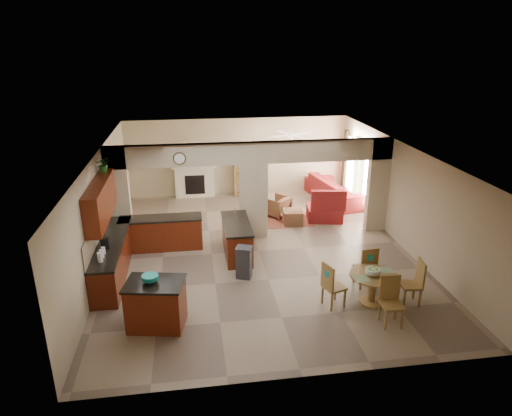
{
  "coord_description": "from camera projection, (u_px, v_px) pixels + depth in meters",
  "views": [
    {
      "loc": [
        -1.71,
        -11.13,
        5.44
      ],
      "look_at": [
        -0.02,
        0.3,
        1.14
      ],
      "focal_mm": 32.0,
      "sensor_mm": 36.0,
      "label": 1
    }
  ],
  "objects": [
    {
      "name": "drape_a_right",
      "position": [
        361.0,
        174.0,
        15.26
      ],
      "size": [
        0.1,
        0.28,
        2.3
      ],
      "primitive_type": "cube",
      "color": "#43261B",
      "rests_on": "wall_right"
    },
    {
      "name": "wall_clock",
      "position": [
        180.0,
        159.0,
        12.11
      ],
      "size": [
        0.34,
        0.03,
        0.34
      ],
      "primitive_type": "cylinder",
      "rotation": [
        1.57,
        0.0,
        0.0
      ],
      "color": "#50331A",
      "rests_on": "partition_header"
    },
    {
      "name": "sofa",
      "position": [
        335.0,
        190.0,
        16.18
      ],
      "size": [
        2.95,
        1.58,
        0.82
      ],
      "primitive_type": "imported",
      "rotation": [
        0.0,
        0.0,
        1.75
      ],
      "color": "maroon",
      "rests_on": "floor"
    },
    {
      "name": "chair_east",
      "position": [
        415.0,
        281.0,
        9.8
      ],
      "size": [
        0.45,
        0.45,
        1.02
      ],
      "rotation": [
        0.0,
        0.0,
        4.63
      ],
      "color": "olive",
      "rests_on": "floor"
    },
    {
      "name": "drape_b_right",
      "position": [
        345.0,
        161.0,
        16.83
      ],
      "size": [
        0.1,
        0.28,
        2.3
      ],
      "primitive_type": "cube",
      "color": "#43261B",
      "rests_on": "wall_right"
    },
    {
      "name": "wall_front",
      "position": [
        306.0,
        307.0,
        7.32
      ],
      "size": [
        8.0,
        0.0,
        8.0
      ],
      "primitive_type": "plane",
      "rotation": [
        -1.57,
        0.0,
        0.0
      ],
      "color": "tan",
      "rests_on": "floor"
    },
    {
      "name": "chair_south",
      "position": [
        391.0,
        298.0,
        9.14
      ],
      "size": [
        0.43,
        0.44,
        1.02
      ],
      "rotation": [
        0.0,
        0.0,
        -0.02
      ],
      "color": "olive",
      "rests_on": "floor"
    },
    {
      "name": "drape_a_left",
      "position": [
        375.0,
        184.0,
        14.14
      ],
      "size": [
        0.1,
        0.28,
        2.3
      ],
      "primitive_type": "cube",
      "color": "#43261B",
      "rests_on": "wall_right"
    },
    {
      "name": "rug",
      "position": [
        286.0,
        220.0,
        14.56
      ],
      "size": [
        1.6,
        1.3,
        0.01
      ],
      "primitive_type": "cube",
      "color": "#9C4938",
      "rests_on": "floor"
    },
    {
      "name": "partition_left_pier",
      "position": [
        119.0,
        197.0,
        12.38
      ],
      "size": [
        0.6,
        0.25,
        2.8
      ],
      "primitive_type": "cube",
      "color": "tan",
      "rests_on": "floor"
    },
    {
      "name": "partition_center_pier",
      "position": [
        253.0,
        201.0,
        12.99
      ],
      "size": [
        0.8,
        0.25,
        2.2
      ],
      "primitive_type": "cube",
      "color": "tan",
      "rests_on": "floor"
    },
    {
      "name": "ottoman",
      "position": [
        293.0,
        217.0,
        14.22
      ],
      "size": [
        0.67,
        0.67,
        0.43
      ],
      "primitive_type": "cube",
      "rotation": [
        0.0,
        0.0,
        -0.14
      ],
      "color": "maroon",
      "rests_on": "floor"
    },
    {
      "name": "fruit_bowl",
      "position": [
        373.0,
        272.0,
        9.7
      ],
      "size": [
        0.32,
        0.32,
        0.17
      ],
      "primitive_type": "cylinder",
      "color": "#76BA27",
      "rests_on": "dining_table"
    },
    {
      "name": "window_b",
      "position": [
        351.0,
        165.0,
        16.28
      ],
      "size": [
        0.02,
        0.9,
        1.9
      ],
      "primitive_type": "cube",
      "color": "white",
      "rests_on": "wall_right"
    },
    {
      "name": "wall_left",
      "position": [
        101.0,
        211.0,
        11.41
      ],
      "size": [
        0.0,
        10.0,
        10.0
      ],
      "primitive_type": "plane",
      "rotation": [
        1.57,
        0.0,
        1.57
      ],
      "color": "tan",
      "rests_on": "floor"
    },
    {
      "name": "wall_back",
      "position": [
        238.0,
        157.0,
        16.6
      ],
      "size": [
        8.0,
        0.0,
        8.0
      ],
      "primitive_type": "plane",
      "rotation": [
        1.57,
        0.0,
        0.0
      ],
      "color": "tan",
      "rests_on": "floor"
    },
    {
      "name": "fireplace",
      "position": [
        195.0,
        181.0,
        16.49
      ],
      "size": [
        1.6,
        0.35,
        1.2
      ],
      "color": "silver",
      "rests_on": "floor"
    },
    {
      "name": "armchair",
      "position": [
        277.0,
        206.0,
        14.83
      ],
      "size": [
        1.0,
        1.0,
        0.65
      ],
      "primitive_type": "imported",
      "rotation": [
        0.0,
        0.0,
        3.86
      ],
      "color": "maroon",
      "rests_on": "floor"
    },
    {
      "name": "trash_can",
      "position": [
        244.0,
        263.0,
        10.95
      ],
      "size": [
        0.43,
        0.4,
        0.74
      ],
      "primitive_type": "cube",
      "rotation": [
        0.0,
        0.0,
        -0.35
      ],
      "color": "#2C2C2F",
      "rests_on": "floor"
    },
    {
      "name": "kitchen_island",
      "position": [
        156.0,
        304.0,
        9.06
      ],
      "size": [
        1.26,
        1.0,
        0.98
      ],
      "rotation": [
        0.0,
        0.0,
        -0.18
      ],
      "color": "#480B08",
      "rests_on": "floor"
    },
    {
      "name": "peninsula",
      "position": [
        237.0,
        239.0,
        12.1
      ],
      "size": [
        0.7,
        1.85,
        0.91
      ],
      "color": "#480B08",
      "rests_on": "floor"
    },
    {
      "name": "chaise",
      "position": [
        324.0,
        213.0,
        14.55
      ],
      "size": [
        1.21,
        1.05,
        0.43
      ],
      "primitive_type": "cube",
      "rotation": [
        0.0,
        0.0,
        -0.16
      ],
      "color": "maroon",
      "rests_on": "floor"
    },
    {
      "name": "floor",
      "position": [
        258.0,
        251.0,
        12.45
      ],
      "size": [
        10.0,
        10.0,
        0.0
      ],
      "primitive_type": "plane",
      "color": "#83705A",
      "rests_on": "ground"
    },
    {
      "name": "shelving_unit",
      "position": [
        248.0,
        171.0,
        16.65
      ],
      "size": [
        1.0,
        0.32,
        1.8
      ],
      "primitive_type": "cube",
      "color": "olive",
      "rests_on": "floor"
    },
    {
      "name": "chair_north",
      "position": [
        367.0,
        266.0,
        10.45
      ],
      "size": [
        0.46,
        0.46,
        1.02
      ],
      "rotation": [
        0.0,
        0.0,
        3.24
      ],
      "color": "olive",
      "rests_on": "floor"
    },
    {
      "name": "ceiling_fan",
      "position": [
        291.0,
        135.0,
        14.54
      ],
      "size": [
        1.0,
        1.0,
        0.1
      ],
      "primitive_type": "cylinder",
      "color": "white",
      "rests_on": "ceiling"
    },
    {
      "name": "window_a",
      "position": [
        369.0,
        179.0,
        14.71
      ],
      "size": [
        0.02,
        0.9,
        1.9
      ],
      "primitive_type": "cube",
      "color": "white",
      "rests_on": "wall_right"
    },
    {
      "name": "wall_right",
      "position": [
        402.0,
        195.0,
        12.51
      ],
      "size": [
        0.0,
        10.0,
        10.0
      ],
      "primitive_type": "plane",
      "rotation": [
        1.57,
        0.0,
        -1.57
      ],
      "color": "tan",
      "rests_on": "floor"
    },
    {
      "name": "dining_table",
      "position": [
        373.0,
        284.0,
        9.84
      ],
      "size": [
        1.03,
        1.03,
        0.7
      ],
      "color": "olive",
      "rests_on": "floor"
    },
    {
      "name": "upper_cabinets",
      "position": [
        100.0,
        201.0,
        10.51
      ],
      "size": [
        0.35,
        2.4,
        0.9
      ],
      "primitive_type": "cube",
      "color": "#480B08",
      "rests_on": "wall_left"
    },
    {
      "name": "teal_bowl",
      "position": [
        150.0,
        279.0,
        8.86
      ],
      "size": [
        0.33,
        0.33,
        0.15
      ],
      "primitive_type": "cylinder",
      "color": "teal",
      "rests_on": "kitchen_island"
    },
    {
      "name": "ceiling",
      "position": [
        259.0,
        150.0,
        11.47
      ],
      "size": [
        10.0,
        10.0,
        0.0
      ],
      "primitive_type": "plane",
      "rotation": [
        3.14,
        0.0,
        0.0
      ],
      "color": "white",
      "rests_on": "wall_back"
    },
    {
      "name": "chair_west",
      "position": [
        331.0,
        284.0,
        9.68
      ],
      "size": [
        0.53,
        0.53,
        1.02
      ],
      "rotation": [
        0.0,
        0.0,
        1.9
      ],
      "color": "olive",
      "rests_on": "floor"
    },
    {
      "name": "partition_header",
      "position": [
        253.0,
        153.0,
        12.5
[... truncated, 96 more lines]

